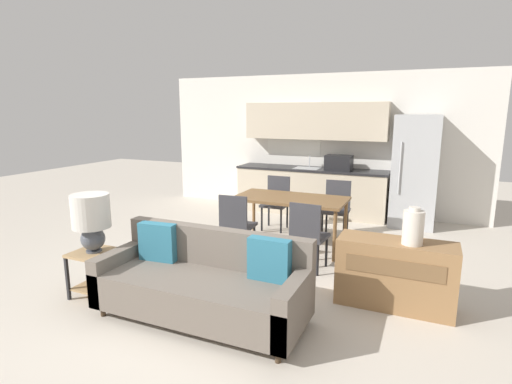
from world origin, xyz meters
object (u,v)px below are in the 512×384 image
Objects in this scene: side_table at (95,266)px; dining_table at (290,201)px; table_lamp at (91,217)px; couch at (204,284)px; vase at (413,227)px; credenza at (395,274)px; dining_chair_near_left at (237,223)px; dining_chair_far_left at (276,200)px; dining_chair_far_right at (336,206)px; dining_chair_near_right at (308,233)px; refrigerator at (415,171)px.

dining_table is at bearing 60.02° from side_table.
side_table is at bearing 177.64° from table_lamp.
vase reaches higher than couch.
table_lamp is 3.22m from credenza.
vase reaches higher than dining_chair_near_left.
dining_table is 0.79× the size of couch.
dining_chair_far_right is at bearing -2.62° from dining_chair_far_left.
couch is 1.94m from credenza.
credenza is at bearing 30.17° from couch.
dining_chair_near_right reaches higher than dining_table.
table_lamp is at bearing -160.42° from credenza.
table_lamp is 0.70× the size of dining_chair_near_right.
refrigerator reaches higher than dining_chair_near_right.
dining_table is 2.58× the size of table_lamp.
couch is 5.46× the size of vase.
dining_table is 4.33× the size of vase.
dining_table is at bearing -53.75° from dining_chair_near_right.
refrigerator is at bearing 92.32° from vase.
side_table is at bearing -160.45° from credenza.
refrigerator is 0.94× the size of couch.
credenza is 3.09× the size of vase.
credenza is 0.55m from vase.
side_table is 2.50m from dining_chair_near_right.
dining_table is at bearing -128.74° from dining_chair_near_left.
dining_chair_far_left is (-2.12, 2.14, 0.14)m from credenza.
dining_chair_near_left is at bearing -124.49° from dining_table.
dining_table is 2.35m from couch.
couch reaches higher than credenza.
refrigerator reaches higher than dining_table.
table_lamp is at bearing -176.14° from couch.
table_lamp is 2.52m from dining_chair_near_right.
dining_chair_near_left is at bearing -91.46° from dining_chair_far_left.
vase is 0.42× the size of dining_chair_far_left.
dining_table is 1.40× the size of credenza.
dining_table is at bearing 60.09° from table_lamp.
dining_chair_far_right is (-1.22, 2.17, -0.38)m from vase.
dining_chair_far_right is 1.58m from dining_chair_near_right.
dining_chair_far_left is at bearing -151.63° from refrigerator.
refrigerator reaches higher than dining_chair_near_left.
vase is at bearing -45.78° from dining_chair_far_left.
table_lamp reaches higher than couch.
refrigerator is at bearing 26.61° from dining_chair_far_left.
side_table is 3.18m from credenza.
credenza is 3.01m from dining_chair_far_left.
dining_table is 0.95m from dining_chair_far_right.
dining_chair_near_right is at bearing 172.13° from dining_chair_near_left.
dining_chair_far_left is (-0.52, 0.79, -0.19)m from dining_table.
dining_chair_near_left is 1.03m from dining_chair_near_right.
credenza is 1.22m from dining_chair_near_right.
dining_chair_far_left is 1.53m from dining_chair_near_left.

